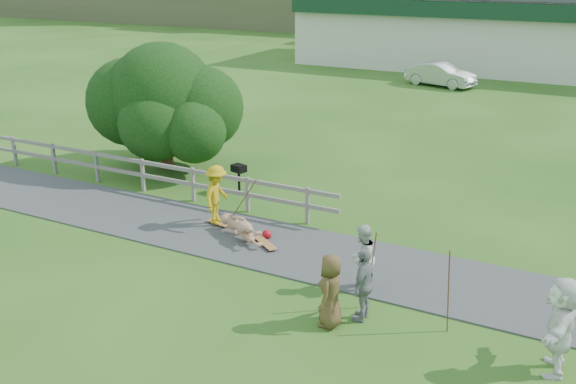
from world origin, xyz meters
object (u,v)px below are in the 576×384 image
Objects in this scene: skater_fallen at (241,228)px; tree at (164,118)px; spectator_d at (560,326)px; spectator_c at (331,291)px; skater_rider at (217,198)px; car_silver at (441,75)px; spectator_b at (364,284)px; bbq at (239,179)px; spectator_a at (362,258)px.

tree is (-5.78, 4.24, 1.54)m from skater_fallen.
tree is at bearing -118.13° from spectator_d.
spectator_c is (3.91, -2.86, 0.46)m from skater_fallen.
car_silver is (-0.07, 24.26, -0.16)m from skater_rider.
skater_rider is 0.40× the size of car_silver.
skater_rider is 6.03m from spectator_c.
skater_fallen is at bearing -130.81° from spectator_c.
tree is (-10.20, 6.55, 1.06)m from spectator_b.
spectator_d is at bearing -12.32° from bbq.
car_silver is (-5.08, 27.61, -0.10)m from spectator_c.
spectator_d reaches higher than skater_rider.
spectator_c is (-0.00, -1.74, 0.00)m from spectator_a.
spectator_c is 4.36m from spectator_d.
tree reaches higher than skater_rider.
bbq is (-6.44, 5.48, -0.34)m from spectator_b.
skater_rider is 1.08× the size of spectator_a.
bbq is at bearing -167.53° from car_silver.
skater_fallen is 24.78m from car_silver.
tree is (-9.70, 5.35, 1.08)m from spectator_a.
tree is at bearing -179.87° from bbq.
bbq is at bearing -126.12° from spectator_a.
skater_rider is 5.26m from spectator_a.
spectator_a reaches higher than skater_fallen.
spectator_a is 1.74m from spectator_c.
spectator_a is 7.32m from bbq.
skater_rider is at bearing 94.70° from skater_fallen.
tree is at bearing 42.62° from skater_rider.
skater_fallen is 5.02m from spectator_b.
skater_rider is 1.79× the size of bbq.
tree is 6.36× the size of bbq.
skater_fallen is 1.13× the size of spectator_b.
spectator_a is 4.51m from spectator_d.
bbq is (-5.93, 6.02, -0.32)m from spectator_c.
car_silver is (-5.59, 27.07, -0.12)m from spectator_b.
tree reaches higher than car_silver.
spectator_d is 15.53m from tree.
spectator_b is at bearing 131.96° from spectator_c.
spectator_b reaches higher than skater_fallen.
car_silver is 21.61m from bbq.
spectator_c is 0.26× the size of tree.
spectator_c is 1.67× the size of bbq.
spectator_b reaches higher than spectator_a.
spectator_c reaches higher than spectator_a.
spectator_d is at bearing 87.03° from spectator_b.
spectator_d is 0.32× the size of tree.
bbq is (-0.85, -21.59, -0.22)m from car_silver.
skater_rider is 1.31m from skater_fallen.
spectator_b reaches higher than bbq.
skater_fallen is 0.44× the size of car_silver.
spectator_d reaches higher than spectator_a.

